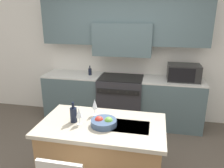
# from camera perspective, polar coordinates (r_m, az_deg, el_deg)

# --- Properties ---
(back_cabinetry) EXTENTS (10.00, 0.46, 2.70)m
(back_cabinetry) POSITION_cam_1_polar(r_m,az_deg,el_deg) (4.35, 3.10, 10.84)
(back_cabinetry) COLOR silver
(back_cabinetry) RESTS_ON ground_plane
(back_counter) EXTENTS (3.10, 0.62, 0.95)m
(back_counter) POSITION_cam_1_polar(r_m,az_deg,el_deg) (4.39, 2.35, -4.06)
(back_counter) COLOR #4C6066
(back_counter) RESTS_ON ground_plane
(range_stove) EXTENTS (0.85, 0.70, 0.94)m
(range_stove) POSITION_cam_1_polar(r_m,az_deg,el_deg) (4.37, 2.31, -4.18)
(range_stove) COLOR #2D2D33
(range_stove) RESTS_ON ground_plane
(microwave) EXTENTS (0.57, 0.40, 0.30)m
(microwave) POSITION_cam_1_polar(r_m,az_deg,el_deg) (4.17, 18.19, 2.86)
(microwave) COLOR black
(microwave) RESTS_ON back_counter
(kitchen_island) EXTENTS (1.47, 0.84, 0.89)m
(kitchen_island) POSITION_cam_1_polar(r_m,az_deg,el_deg) (2.84, -2.47, -18.06)
(kitchen_island) COLOR olive
(kitchen_island) RESTS_ON ground_plane
(wine_bottle) EXTENTS (0.08, 0.08, 0.25)m
(wine_bottle) POSITION_cam_1_polar(r_m,az_deg,el_deg) (2.64, -10.01, -7.83)
(wine_bottle) COLOR black
(wine_bottle) RESTS_ON kitchen_island
(wine_glass_near) EXTENTS (0.07, 0.07, 0.22)m
(wine_glass_near) POSITION_cam_1_polar(r_m,az_deg,el_deg) (2.55, -8.62, -7.46)
(wine_glass_near) COLOR white
(wine_glass_near) RESTS_ON kitchen_island
(wine_glass_far) EXTENTS (0.07, 0.07, 0.22)m
(wine_glass_far) POSITION_cam_1_polar(r_m,az_deg,el_deg) (2.74, -4.56, -5.36)
(wine_glass_far) COLOR white
(wine_glass_far) RESTS_ON kitchen_island
(fruit_bowl) EXTENTS (0.30, 0.30, 0.11)m
(fruit_bowl) POSITION_cam_1_polar(r_m,az_deg,el_deg) (2.55, -2.16, -9.94)
(fruit_bowl) COLOR #384C6B
(fruit_bowl) RESTS_ON kitchen_island
(oil_bottle_on_counter) EXTENTS (0.07, 0.07, 0.19)m
(oil_bottle_on_counter) POSITION_cam_1_polar(r_m,az_deg,el_deg) (4.37, -5.79, 3.27)
(oil_bottle_on_counter) COLOR black
(oil_bottle_on_counter) RESTS_ON back_counter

